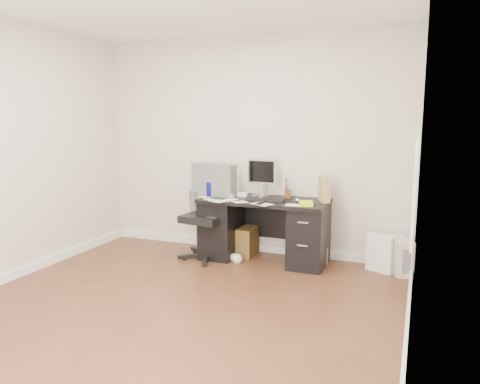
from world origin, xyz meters
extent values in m
plane|color=#4D2818|center=(0.00, 0.00, 0.00)|extent=(4.00, 4.00, 0.00)
cube|color=beige|center=(0.00, 2.00, 1.35)|extent=(4.00, 0.02, 2.70)
cube|color=beige|center=(2.00, 0.00, 1.35)|extent=(0.02, 4.00, 2.70)
cube|color=white|center=(0.00, 1.99, 0.05)|extent=(4.00, 0.03, 0.10)
cube|color=white|center=(1.99, 0.00, 0.05)|extent=(0.03, 4.00, 0.10)
cube|color=white|center=(-1.99, 0.00, 0.05)|extent=(0.03, 4.00, 0.10)
cube|color=black|center=(0.30, 1.65, 0.73)|extent=(1.50, 0.70, 0.04)
cube|color=black|center=(-0.25, 1.65, 0.35)|extent=(0.40, 0.60, 0.71)
cube|color=black|center=(0.85, 1.65, 0.35)|extent=(0.40, 0.60, 0.71)
cube|color=black|center=(0.30, 1.98, 0.45)|extent=(0.70, 0.03, 0.51)
cube|color=black|center=(0.35, 1.53, 0.76)|extent=(0.45, 0.20, 0.02)
sphere|color=#B3B2B7|center=(0.72, 1.58, 0.78)|extent=(0.06, 0.06, 0.06)
cylinder|color=#14158F|center=(-0.39, 1.60, 0.84)|extent=(0.10, 0.10, 0.18)
cube|color=white|center=(-0.13, 1.77, 0.89)|extent=(0.14, 0.25, 0.27)
cube|color=#A37A4E|center=(0.99, 1.76, 0.90)|extent=(0.21, 0.28, 0.29)
cube|color=yellow|center=(0.85, 1.48, 0.77)|extent=(0.22, 0.25, 0.04)
cube|color=beige|center=(1.86, 1.75, 0.20)|extent=(0.30, 0.43, 0.40)
cube|color=white|center=(1.66, 1.75, 0.21)|extent=(0.37, 0.33, 0.41)
cube|color=#453114|center=(-0.04, 1.77, 0.18)|extent=(0.36, 0.36, 0.35)
cube|color=slate|center=(0.86, 1.81, 0.10)|extent=(0.40, 0.36, 0.20)
camera|label=1|loc=(2.01, -3.55, 1.74)|focal=35.00mm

